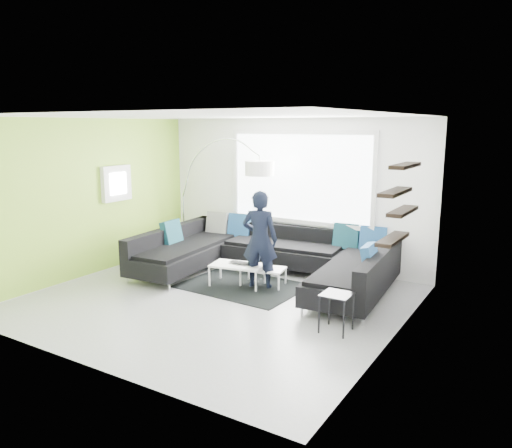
{
  "coord_description": "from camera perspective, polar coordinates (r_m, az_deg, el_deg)",
  "views": [
    {
      "loc": [
        4.37,
        -5.95,
        2.67
      ],
      "look_at": [
        0.18,
        0.9,
        1.07
      ],
      "focal_mm": 35.0,
      "sensor_mm": 36.0,
      "label": 1
    }
  ],
  "objects": [
    {
      "name": "arc_lamp",
      "position": [
        10.42,
        -8.36,
        3.11
      ],
      "size": [
        2.39,
        1.21,
        2.43
      ],
      "primitive_type": null,
      "rotation": [
        0.0,
        0.0,
        -0.16
      ],
      "color": "silver",
      "rests_on": "ground"
    },
    {
      "name": "side_table",
      "position": [
        6.7,
        9.16,
        -9.98
      ],
      "size": [
        0.38,
        0.38,
        0.52
      ],
      "primitive_type": "cube",
      "rotation": [
        0.0,
        0.0,
        0.01
      ],
      "color": "black",
      "rests_on": "ground"
    },
    {
      "name": "rug",
      "position": [
        8.47,
        -1.58,
        -7.07
      ],
      "size": [
        2.03,
        1.52,
        0.01
      ],
      "primitive_type": "cube",
      "rotation": [
        0.0,
        0.0,
        -0.04
      ],
      "color": "black",
      "rests_on": "ground"
    },
    {
      "name": "room_shell",
      "position": [
        7.57,
        -3.69,
        4.71
      ],
      "size": [
        5.54,
        5.04,
        2.82
      ],
      "color": "white",
      "rests_on": "ground"
    },
    {
      "name": "person",
      "position": [
        8.22,
        0.44,
        -1.78
      ],
      "size": [
        0.81,
        0.72,
        1.63
      ],
      "primitive_type": "imported",
      "rotation": [
        0.0,
        0.0,
        3.44
      ],
      "color": "black",
      "rests_on": "ground"
    },
    {
      "name": "ground",
      "position": [
        7.85,
        -4.62,
        -8.67
      ],
      "size": [
        5.5,
        5.5,
        0.0
      ],
      "primitive_type": "plane",
      "color": "gray",
      "rests_on": "ground"
    },
    {
      "name": "coffee_table",
      "position": [
        8.46,
        -0.67,
        -5.83
      ],
      "size": [
        1.23,
        0.86,
        0.37
      ],
      "primitive_type": "cube",
      "rotation": [
        0.0,
        0.0,
        0.2
      ],
      "color": "white",
      "rests_on": "ground"
    },
    {
      "name": "laptop",
      "position": [
        8.39,
        -1.99,
        -4.57
      ],
      "size": [
        0.41,
        0.29,
        0.03
      ],
      "primitive_type": "imported",
      "rotation": [
        0.0,
        0.0,
        0.07
      ],
      "color": "black",
      "rests_on": "coffee_table"
    },
    {
      "name": "sectional_sofa",
      "position": [
        8.64,
        1.01,
        -3.98
      ],
      "size": [
        4.4,
        2.93,
        0.91
      ],
      "rotation": [
        0.0,
        0.0,
        0.08
      ],
      "color": "black",
      "rests_on": "ground"
    }
  ]
}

